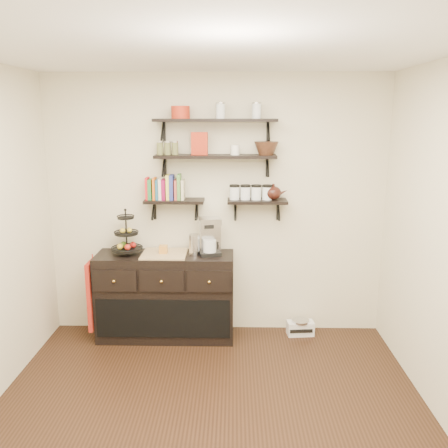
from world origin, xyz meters
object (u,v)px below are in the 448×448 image
sideboard (166,296)px  coffee_maker (210,237)px  fruit_stand (127,239)px  radio (300,327)px

sideboard → coffee_maker: (0.46, 0.03, 0.63)m
fruit_stand → radio: bearing=1.9°
coffee_maker → radio: 1.38m
coffee_maker → radio: (0.96, 0.04, -1.00)m
sideboard → coffee_maker: 0.78m
fruit_stand → coffee_maker: (0.84, 0.02, 0.03)m
sideboard → fruit_stand: fruit_stand is taller
sideboard → radio: sideboard is taller
sideboard → fruit_stand: (-0.38, 0.00, 0.60)m
coffee_maker → radio: coffee_maker is taller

